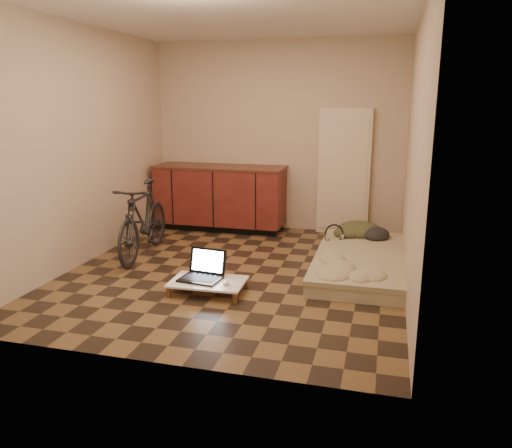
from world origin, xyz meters
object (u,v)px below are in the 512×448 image
(futon, at_px, (361,261))
(laptop, at_px, (203,273))
(lap_desk, at_px, (208,282))
(bicycle, at_px, (143,216))

(futon, relative_size, laptop, 4.83)
(lap_desk, xyz_separation_m, laptop, (-0.07, 0.05, 0.07))
(bicycle, bearing_deg, futon, -1.92)
(lap_desk, relative_size, laptop, 1.73)
(lap_desk, distance_m, laptop, 0.11)
(bicycle, bearing_deg, lap_desk, -44.72)
(futon, height_order, lap_desk, futon)
(bicycle, distance_m, futon, 2.54)
(futon, bearing_deg, laptop, -145.13)
(bicycle, relative_size, lap_desk, 2.08)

